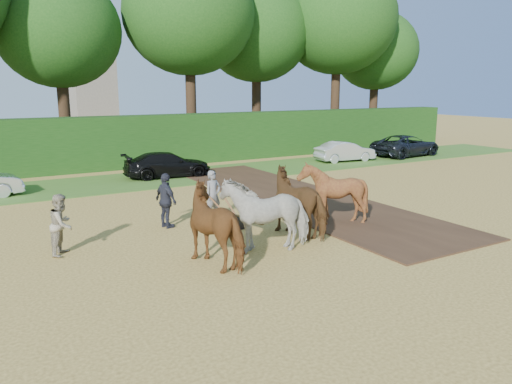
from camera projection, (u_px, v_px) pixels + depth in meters
The scene contains 10 objects.
ground at pixel (386, 247), 14.78m from camera, with size 120.00×120.00×0.00m, color gold.
earth_strip at pixel (294, 196), 21.43m from camera, with size 4.50×17.00×0.05m, color #472D1C.
grass_verge at pixel (196, 175), 26.60m from camera, with size 50.00×5.00×0.03m, color #38601E.
hedgerow at pixel (166, 140), 30.09m from camera, with size 46.00×1.60×3.00m, color #14380F.
spectator_near at pixel (62, 224), 13.95m from camera, with size 0.85×0.66×1.74m, color #BBB393.
spectator_far at pixel (166, 201), 16.60m from camera, with size 1.08×0.45×1.85m, color #242530.
plough_team at pixel (282, 207), 15.26m from camera, with size 7.08×5.79×2.12m.
parked_cars at pixel (217, 161), 26.88m from camera, with size 36.04×3.12×1.48m.
treeline at pixel (116, 14), 30.40m from camera, with size 48.70×10.60×14.21m.
church at pixel (88, 10), 60.36m from camera, with size 5.20×5.20×27.00m.
Camera 1 is at (-10.46, -10.24, 4.65)m, focal length 35.00 mm.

